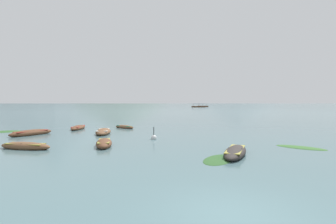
{
  "coord_description": "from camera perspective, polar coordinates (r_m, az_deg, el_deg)",
  "views": [
    {
      "loc": [
        -1.76,
        -6.75,
        3.09
      ],
      "look_at": [
        -2.07,
        56.27,
        0.72
      ],
      "focal_mm": 26.63,
      "sensor_mm": 36.0,
      "label": 1
    }
  ],
  "objects": [
    {
      "name": "rowboat_2",
      "position": [
        19.34,
        -29.58,
        -6.78
      ],
      "size": [
        3.89,
        1.82,
        0.57
      ],
      "color": "brown",
      "rests_on": "ground"
    },
    {
      "name": "mountain_3",
      "position": [
        1967.28,
        15.87,
        4.82
      ],
      "size": [
        744.98,
        744.98,
        194.85
      ],
      "primitive_type": "cone",
      "color": "slate",
      "rests_on": "ground"
    },
    {
      "name": "rowboat_1",
      "position": [
        27.21,
        -28.54,
        -4.2
      ],
      "size": [
        3.09,
        4.2,
        0.64
      ],
      "color": "brown",
      "rests_on": "ground"
    },
    {
      "name": "mooring_buoy",
      "position": [
        21.24,
        -2.99,
        -5.91
      ],
      "size": [
        0.49,
        0.49,
        1.19
      ],
      "color": "silver",
      "rests_on": "ground"
    },
    {
      "name": "weed_patch_1",
      "position": [
        31.72,
        -33.29,
        -3.79
      ],
      "size": [
        4.04,
        3.67,
        0.14
      ],
      "primitive_type": "ellipsoid",
      "rotation": [
        0.0,
        0.0,
        0.54
      ],
      "color": "#2D5628",
      "rests_on": "ground"
    },
    {
      "name": "rowboat_3",
      "position": [
        15.35,
        15.43,
        -8.84
      ],
      "size": [
        2.7,
        4.37,
        0.58
      ],
      "color": "#2D2826",
      "rests_on": "ground"
    },
    {
      "name": "weed_patch_2",
      "position": [
        19.51,
        28.37,
        -7.22
      ],
      "size": [
        3.27,
        3.04,
        0.14
      ],
      "primitive_type": "ellipsoid",
      "rotation": [
        0.0,
        0.0,
        2.44
      ],
      "color": "#38662D",
      "rests_on": "ground"
    },
    {
      "name": "ferry_0",
      "position": [
        172.82,
        7.17,
        1.26
      ],
      "size": [
        9.06,
        3.44,
        2.54
      ],
      "color": "brown",
      "rests_on": "ground"
    },
    {
      "name": "mountain_2",
      "position": [
        1607.23,
        -10.95,
        5.36
      ],
      "size": [
        693.8,
        693.8,
        188.12
      ],
      "primitive_type": "cone",
      "color": "#56665B",
      "rests_on": "ground"
    },
    {
      "name": "ferry_1",
      "position": [
        188.27,
        8.23,
        1.32
      ],
      "size": [
        8.23,
        4.3,
        2.54
      ],
      "color": "brown",
      "rests_on": "ground"
    },
    {
      "name": "rowboat_5",
      "position": [
        18.42,
        -14.17,
        -6.96
      ],
      "size": [
        1.76,
        3.45,
        0.62
      ],
      "color": "brown",
      "rests_on": "ground"
    },
    {
      "name": "rowboat_0",
      "position": [
        30.68,
        -9.66,
        -3.38
      ],
      "size": [
        2.91,
        2.57,
        0.47
      ],
      "color": "brown",
      "rests_on": "ground"
    },
    {
      "name": "rowboat_4",
      "position": [
        25.73,
        -14.32,
        -4.37
      ],
      "size": [
        1.97,
        4.29,
        0.63
      ],
      "color": "brown",
      "rests_on": "ground"
    },
    {
      "name": "rowboat_6",
      "position": [
        30.88,
        -19.59,
        -3.38
      ],
      "size": [
        1.25,
        3.88,
        0.57
      ],
      "color": "brown",
      "rests_on": "ground"
    },
    {
      "name": "mountain_1",
      "position": [
        2031.44,
        -23.86,
        8.72
      ],
      "size": [
        1177.33,
        1177.33,
        483.83
      ],
      "primitive_type": "cone",
      "color": "slate",
      "rests_on": "ground"
    },
    {
      "name": "ground_plane",
      "position": [
        1506.75,
        0.35,
        2.03
      ],
      "size": [
        6000.0,
        6000.0,
        0.0
      ],
      "primitive_type": "plane",
      "color": "slate"
    },
    {
      "name": "weed_patch_0",
      "position": [
        13.99,
        11.8,
        -10.65
      ],
      "size": [
        2.66,
        3.27,
        0.14
      ],
      "primitive_type": "ellipsoid",
      "rotation": [
        0.0,
        0.0,
        1.08
      ],
      "color": "#2D5628",
      "rests_on": "ground"
    }
  ]
}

